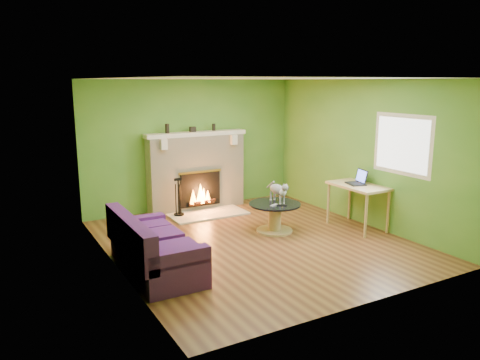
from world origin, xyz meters
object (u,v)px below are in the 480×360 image
object	(u,v)px
coffee_table	(275,215)
cat	(277,192)
desk	(358,190)
sofa	(152,250)

from	to	relation	value
coffee_table	cat	bearing A→B (deg)	32.01
coffee_table	cat	xyz separation A→B (m)	(0.08, 0.05, 0.40)
desk	cat	bearing A→B (deg)	155.75
sofa	cat	bearing A→B (deg)	15.39
sofa	cat	world-z (taller)	cat
sofa	coffee_table	world-z (taller)	sofa
cat	desk	bearing A→B (deg)	-23.64
sofa	coffee_table	size ratio (longest dim) A/B	2.01
coffee_table	desk	world-z (taller)	desk
sofa	coffee_table	bearing A→B (deg)	14.77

